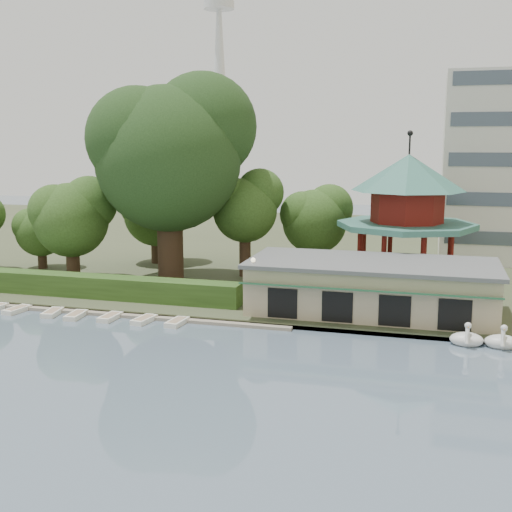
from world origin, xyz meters
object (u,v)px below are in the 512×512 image
at_px(pavilion, 407,207).
at_px(big_tree, 171,148).
at_px(boathouse, 371,286).
at_px(dock, 82,310).

distance_m(pavilion, big_tree, 21.77).
distance_m(boathouse, big_tree, 22.31).
bearing_deg(boathouse, dock, -167.76).
bearing_deg(big_tree, boathouse, -18.34).
bearing_deg(big_tree, pavilion, 10.31).
relative_size(pavilion, big_tree, 0.71).
xyz_separation_m(boathouse, pavilion, (2.00, 10.03, 5.11)).
relative_size(boathouse, pavilion, 1.38).
bearing_deg(pavilion, dock, -148.34).
bearing_deg(pavilion, big_tree, -169.69).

